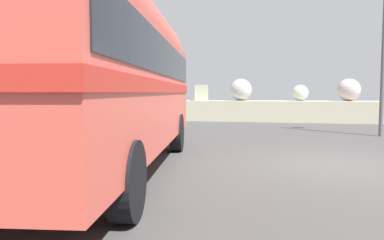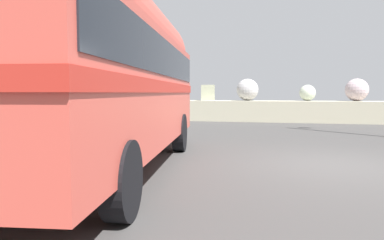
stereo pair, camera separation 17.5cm
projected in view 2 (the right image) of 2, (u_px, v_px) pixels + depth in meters
ground at (334, 166)px, 7.66m from camera, size 32.00×26.00×0.02m
breakwater at (300, 108)px, 19.09m from camera, size 31.36×1.97×2.37m
vintage_coach at (103, 64)px, 6.87m from camera, size 3.61×8.84×3.70m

